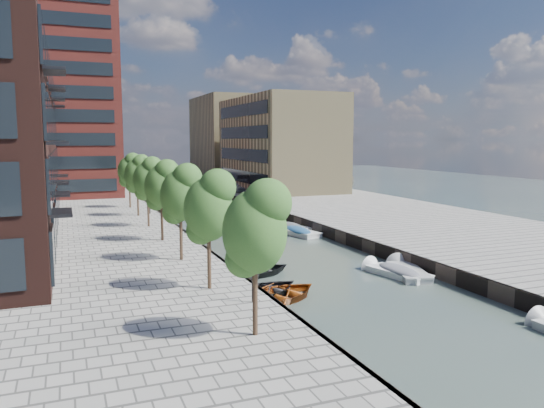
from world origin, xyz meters
TOP-DOWN VIEW (x-y plane):
  - water at (0.00, 40.00)m, footprint 300.00×300.00m
  - quay_right at (16.00, 40.00)m, footprint 20.00×140.00m
  - quay_wall_left at (-6.10, 40.00)m, footprint 0.25×140.00m
  - quay_wall_right at (6.10, 40.00)m, footprint 0.25×140.00m
  - far_closure at (0.00, 100.00)m, footprint 80.00×40.00m
  - tower at (-17.00, 65.00)m, footprint 18.00×18.00m
  - tan_block_near at (16.00, 62.00)m, footprint 12.00×25.00m
  - tan_block_far at (16.00, 88.00)m, footprint 12.00×20.00m
  - bridge at (0.00, 72.00)m, footprint 13.00×6.00m
  - tree_0 at (-8.50, 4.00)m, footprint 2.50×2.50m
  - tree_1 at (-8.50, 11.00)m, footprint 2.50×2.50m
  - tree_2 at (-8.50, 18.00)m, footprint 2.50×2.50m
  - tree_3 at (-8.50, 25.00)m, footprint 2.50×2.50m
  - tree_4 at (-8.50, 32.00)m, footprint 2.50×2.50m
  - tree_5 at (-8.50, 39.00)m, footprint 2.50×2.50m
  - tree_6 at (-8.50, 46.00)m, footprint 2.50×2.50m
  - lamp_0 at (-7.20, 8.00)m, footprint 0.24×0.24m
  - lamp_1 at (-7.20, 24.00)m, footprint 0.24×0.24m
  - lamp_2 at (-7.20, 40.00)m, footprint 0.24×0.24m
  - sloop_0 at (-5.32, 11.79)m, footprint 6.07×5.29m
  - sloop_1 at (-4.23, 16.22)m, footprint 5.56×4.42m
  - sloop_2 at (-4.64, 10.81)m, footprint 6.13×5.33m
  - sloop_3 at (-4.10, 30.52)m, footprint 4.76×3.70m
  - sloop_4 at (-5.36, 46.05)m, footprint 5.76×4.94m
  - motorboat_1 at (4.03, 13.07)m, footprint 2.66×4.93m
  - motorboat_2 at (5.06, 13.20)m, footprint 3.17×5.18m
  - motorboat_3 at (4.09, 28.75)m, footprint 3.04×5.38m
  - motorboat_4 at (4.54, 31.27)m, footprint 3.31×5.00m
  - car at (7.50, 58.31)m, footprint 2.71×4.48m

SIDE VIEW (x-z plane):
  - water at x=0.00m, z-range 0.00..0.00m
  - sloop_0 at x=-5.32m, z-range -0.53..0.53m
  - sloop_1 at x=-4.23m, z-range -0.52..0.52m
  - sloop_2 at x=-4.64m, z-range -0.53..0.53m
  - sloop_3 at x=-4.10m, z-range -0.45..0.45m
  - sloop_4 at x=-5.36m, z-range -0.50..0.50m
  - motorboat_2 at x=5.06m, z-range -0.72..0.91m
  - motorboat_1 at x=4.03m, z-range -0.59..0.97m
  - motorboat_4 at x=4.54m, z-range -0.60..0.98m
  - motorboat_3 at x=4.09m, z-range -0.64..1.06m
  - quay_right at x=16.00m, z-range 0.00..1.00m
  - quay_wall_left at x=-6.10m, z-range 0.00..1.00m
  - quay_wall_right at x=6.10m, z-range 0.00..1.00m
  - far_closure at x=0.00m, z-range 0.00..1.00m
  - bridge at x=0.00m, z-range 0.74..2.04m
  - car at x=7.50m, z-range 1.00..2.43m
  - lamp_0 at x=-7.20m, z-range 1.45..5.57m
  - lamp_1 at x=-7.20m, z-range 1.45..5.57m
  - lamp_2 at x=-7.20m, z-range 1.45..5.57m
  - tree_0 at x=-8.50m, z-range 2.33..8.28m
  - tree_1 at x=-8.50m, z-range 2.33..8.28m
  - tree_2 at x=-8.50m, z-range 2.33..8.28m
  - tree_3 at x=-8.50m, z-range 2.33..8.28m
  - tree_4 at x=-8.50m, z-range 2.33..8.28m
  - tree_5 at x=-8.50m, z-range 2.33..8.28m
  - tree_6 at x=-8.50m, z-range 2.33..8.28m
  - tan_block_near at x=16.00m, z-range 1.00..15.00m
  - tan_block_far at x=16.00m, z-range 1.00..17.00m
  - tower at x=-17.00m, z-range 1.00..31.00m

